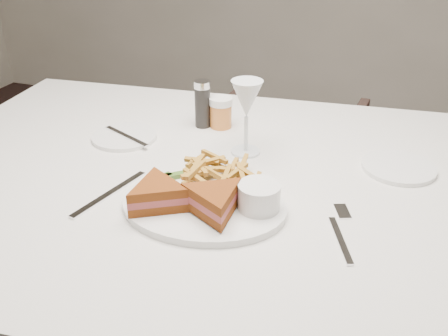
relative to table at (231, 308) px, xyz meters
name	(u,v)px	position (x,y,z in m)	size (l,w,h in m)	color
table	(231,308)	(0.00, 0.00, 0.00)	(1.49, 1.00, 0.75)	silver
chair_far	(282,160)	(-0.10, 0.97, -0.08)	(0.58, 0.54, 0.60)	#48322C
table_setting	(218,169)	(-0.02, -0.04, 0.41)	(0.81, 0.58, 0.18)	white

